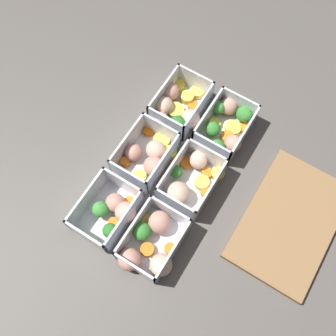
{
  "coord_description": "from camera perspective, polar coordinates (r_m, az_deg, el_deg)",
  "views": [
    {
      "loc": [
        0.27,
        0.17,
        0.83
      ],
      "look_at": [
        0.0,
        0.0,
        0.02
      ],
      "focal_mm": 42.0,
      "sensor_mm": 36.0,
      "label": 1
    }
  ],
  "objects": [
    {
      "name": "ground_plane",
      "position": [
        0.89,
        0.0,
        -0.57
      ],
      "size": [
        4.0,
        4.0,
        0.0
      ],
      "primitive_type": "plane",
      "color": "#56514C"
    },
    {
      "name": "container_near_left",
      "position": [
        0.93,
        1.32,
        8.82
      ],
      "size": [
        0.17,
        0.13,
        0.07
      ],
      "color": "silver",
      "rests_on": "ground_plane"
    },
    {
      "name": "container_far_right",
      "position": [
        0.82,
        -2.55,
        -10.86
      ],
      "size": [
        0.16,
        0.11,
        0.07
      ],
      "color": "silver",
      "rests_on": "ground_plane"
    },
    {
      "name": "container_near_right",
      "position": [
        0.84,
        -8.2,
        -6.24
      ],
      "size": [
        0.14,
        0.11,
        0.07
      ],
      "color": "silver",
      "rests_on": "ground_plane"
    },
    {
      "name": "cutting_board",
      "position": [
        0.88,
        17.14,
        -7.49
      ],
      "size": [
        0.28,
        0.18,
        0.02
      ],
      "color": "olive",
      "rests_on": "ground_plane"
    },
    {
      "name": "container_far_center",
      "position": [
        0.86,
        3.12,
        -1.78
      ],
      "size": [
        0.16,
        0.11,
        0.07
      ],
      "color": "silver",
      "rests_on": "ground_plane"
    },
    {
      "name": "container_near_center",
      "position": [
        0.88,
        -2.9,
        1.82
      ],
      "size": [
        0.15,
        0.11,
        0.07
      ],
      "color": "silver",
      "rests_on": "ground_plane"
    },
    {
      "name": "container_far_left",
      "position": [
        0.92,
        8.5,
        6.06
      ],
      "size": [
        0.16,
        0.11,
        0.07
      ],
      "color": "silver",
      "rests_on": "ground_plane"
    }
  ]
}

